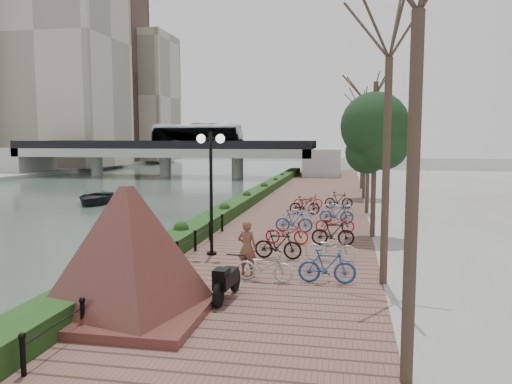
% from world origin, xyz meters
% --- Properties ---
extents(ground, '(220.00, 220.00, 0.00)m').
position_xyz_m(ground, '(0.00, 0.00, 0.00)').
color(ground, '#59595B').
rests_on(ground, ground).
extents(river_water, '(30.00, 130.00, 0.02)m').
position_xyz_m(river_water, '(-15.00, 25.00, 0.01)').
color(river_water, '#485B53').
rests_on(river_water, ground).
extents(promenade, '(8.00, 75.00, 0.50)m').
position_xyz_m(promenade, '(4.00, 17.50, 0.25)').
color(promenade, brown).
rests_on(promenade, ground).
extents(hedge, '(1.10, 56.00, 0.60)m').
position_xyz_m(hedge, '(0.60, 20.00, 0.80)').
color(hedge, '#143714').
rests_on(hedge, promenade).
extents(chain_fence, '(0.10, 14.10, 0.70)m').
position_xyz_m(chain_fence, '(1.40, 2.00, 0.85)').
color(chain_fence, black).
rests_on(chain_fence, promenade).
extents(granite_monument, '(5.69, 5.69, 3.06)m').
position_xyz_m(granite_monument, '(1.87, -1.69, 2.05)').
color(granite_monument, '#4A2A20').
rests_on(granite_monument, promenade).
extents(lamppost, '(1.02, 0.32, 4.41)m').
position_xyz_m(lamppost, '(2.16, 4.53, 3.71)').
color(lamppost, black).
rests_on(lamppost, promenade).
extents(motorcycle, '(0.66, 1.72, 1.05)m').
position_xyz_m(motorcycle, '(3.91, -0.22, 1.03)').
color(motorcycle, black).
rests_on(motorcycle, promenade).
extents(pedestrian, '(0.68, 0.51, 1.69)m').
position_xyz_m(pedestrian, '(3.95, 2.15, 1.34)').
color(pedestrian, brown).
rests_on(pedestrian, promenade).
extents(bicycle_parking, '(2.40, 17.32, 1.00)m').
position_xyz_m(bicycle_parking, '(5.49, 9.49, 0.97)').
color(bicycle_parking, '#B7B7BC').
rests_on(bicycle_parking, promenade).
extents(street_trees, '(3.20, 37.12, 6.80)m').
position_xyz_m(street_trees, '(8.00, 12.68, 3.69)').
color(street_trees, '#362C20').
rests_on(street_trees, promenade).
extents(bridge, '(36.00, 10.77, 6.50)m').
position_xyz_m(bridge, '(-14.15, 45.00, 3.37)').
color(bridge, '#ADADA8').
rests_on(bridge, ground).
extents(boat, '(4.05, 5.10, 0.95)m').
position_xyz_m(boat, '(-10.82, 20.16, 0.50)').
color(boat, black).
rests_on(boat, river_water).
extents(far_buildings, '(35.00, 38.00, 38.00)m').
position_xyz_m(far_buildings, '(-41.66, 65.91, 16.12)').
color(far_buildings, '#BCAF9D').
rests_on(far_buildings, far_bank).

